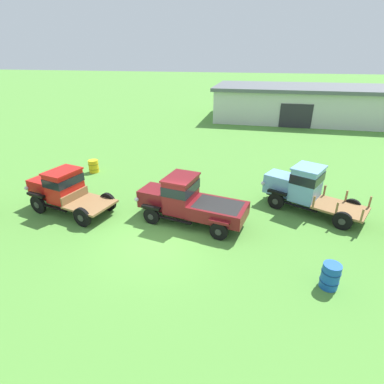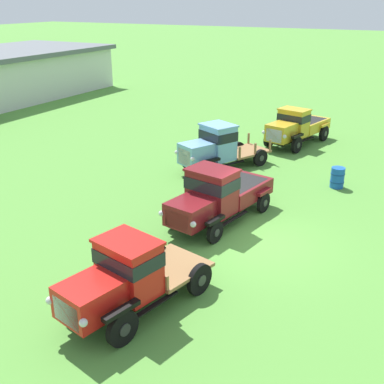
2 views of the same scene
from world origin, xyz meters
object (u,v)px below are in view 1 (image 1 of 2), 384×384
object	(u,v)px
vintage_truck_second_in_line	(63,189)
vintage_truck_midrow_center	(188,200)
vintage_truck_far_side	(302,187)
oil_drum_near_fence	(330,276)
farm_shed	(327,104)
oil_drum_beside_row	(94,166)

from	to	relation	value
vintage_truck_second_in_line	vintage_truck_midrow_center	size ratio (longest dim) A/B	0.91
vintage_truck_second_in_line	vintage_truck_midrow_center	bearing A→B (deg)	2.31
vintage_truck_far_side	oil_drum_near_fence	xyz separation A→B (m)	(0.42, -5.66, -0.71)
farm_shed	oil_drum_beside_row	xyz separation A→B (m)	(-17.42, -21.00, -1.48)
vintage_truck_midrow_center	oil_drum_near_fence	xyz separation A→B (m)	(5.54, -3.17, -0.61)
vintage_truck_far_side	oil_drum_beside_row	bearing A→B (deg)	170.06
oil_drum_near_fence	vintage_truck_midrow_center	bearing A→B (deg)	150.24
vintage_truck_far_side	oil_drum_near_fence	distance (m)	5.72
vintage_truck_midrow_center	oil_drum_near_fence	distance (m)	6.41
vintage_truck_second_in_line	oil_drum_near_fence	xyz separation A→B (m)	(11.75, -2.92, -0.65)
vintage_truck_second_in_line	oil_drum_beside_row	distance (m)	5.16
vintage_truck_midrow_center	vintage_truck_second_in_line	bearing A→B (deg)	-177.69
oil_drum_beside_row	oil_drum_near_fence	bearing A→B (deg)	-31.15
vintage_truck_second_in_line	farm_shed	bearing A→B (deg)	58.11
farm_shed	vintage_truck_midrow_center	world-z (taller)	farm_shed
farm_shed	vintage_truck_far_side	world-z (taller)	farm_shed
vintage_truck_far_side	oil_drum_near_fence	bearing A→B (deg)	-85.74
oil_drum_beside_row	oil_drum_near_fence	xyz separation A→B (m)	(13.02, -7.87, 0.04)
oil_drum_beside_row	oil_drum_near_fence	distance (m)	15.21
vintage_truck_midrow_center	vintage_truck_far_side	size ratio (longest dim) A/B	1.04
vintage_truck_far_side	farm_shed	bearing A→B (deg)	78.26
oil_drum_near_fence	oil_drum_beside_row	bearing A→B (deg)	148.85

